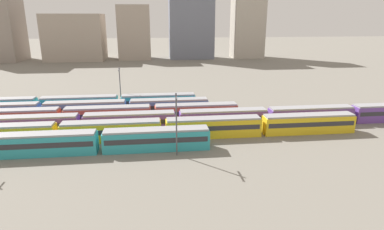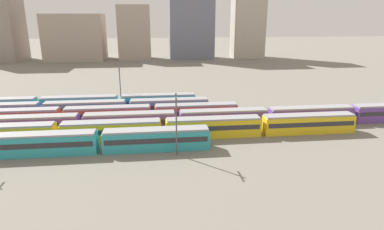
{
  "view_description": "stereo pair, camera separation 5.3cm",
  "coord_description": "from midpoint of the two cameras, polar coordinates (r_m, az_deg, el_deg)",
  "views": [
    {
      "loc": [
        26.06,
        -52.76,
        21.92
      ],
      "look_at": [
        33.84,
        13.0,
        2.04
      ],
      "focal_mm": 30.68,
      "sensor_mm": 36.0,
      "label": 1
    },
    {
      "loc": [
        26.11,
        -52.77,
        21.92
      ],
      "look_at": [
        33.84,
        13.0,
        2.04
      ],
      "focal_mm": 30.68,
      "sensor_mm": 36.0,
      "label": 2
    }
  ],
  "objects": [
    {
      "name": "ground_plane",
      "position": [
        74.07,
        -26.99,
        -2.39
      ],
      "size": [
        600.0,
        600.0,
        0.0
      ],
      "primitive_type": "plane",
      "color": "slate"
    },
    {
      "name": "distant_building_4",
      "position": [
        188.12,
        9.74,
        16.14
      ],
      "size": [
        16.61,
        13.18,
        41.6
      ],
      "primitive_type": "cube",
      "color": "#B2A899",
      "rests_on": "ground_plane"
    },
    {
      "name": "train_track_1",
      "position": [
        61.34,
        -4.97,
        -2.4
      ],
      "size": [
        74.7,
        3.06,
        3.75
      ],
      "color": "yellow",
      "rests_on": "ground_plane"
    },
    {
      "name": "train_track_3",
      "position": [
        71.92,
        -14.37,
        0.01
      ],
      "size": [
        55.8,
        3.06,
        3.75
      ],
      "color": "#BC4C38",
      "rests_on": "ground_plane"
    },
    {
      "name": "train_track_0",
      "position": [
        59.47,
        -24.73,
        -4.56
      ],
      "size": [
        55.8,
        3.06,
        3.75
      ],
      "color": "teal",
      "rests_on": "ground_plane"
    },
    {
      "name": "distant_building_3",
      "position": [
        181.99,
        -0.11,
        16.73
      ],
      "size": [
        23.46,
        13.44,
        44.0
      ],
      "primitive_type": "cube",
      "color": "slate",
      "rests_on": "ground_plane"
    },
    {
      "name": "train_track_4",
      "position": [
        77.81,
        -18.01,
        0.97
      ],
      "size": [
        55.8,
        3.06,
        3.75
      ],
      "color": "#4C70BC",
      "rests_on": "ground_plane"
    },
    {
      "name": "distant_building_2",
      "position": [
        181.2,
        -9.96,
        13.94
      ],
      "size": [
        16.63,
        14.78,
        27.83
      ],
      "primitive_type": "cube",
      "color": "#A89989",
      "rests_on": "ground_plane"
    },
    {
      "name": "train_track_5",
      "position": [
        83.22,
        -18.94,
        1.87
      ],
      "size": [
        55.8,
        3.06,
        3.75
      ],
      "color": "teal",
      "rests_on": "ground_plane"
    },
    {
      "name": "catenary_pole_1",
      "position": [
        83.92,
        -12.36,
        5.1
      ],
      "size": [
        0.24,
        3.2,
        10.08
      ],
      "color": "#4C4C51",
      "rests_on": "ground_plane"
    },
    {
      "name": "catenary_pole_0",
      "position": [
        52.61,
        -2.71,
        -1.15
      ],
      "size": [
        0.24,
        3.2,
        10.49
      ],
      "color": "#4C4C51",
      "rests_on": "ground_plane"
    },
    {
      "name": "distant_building_1",
      "position": [
        185.4,
        -19.59,
        12.62
      ],
      "size": [
        29.19,
        21.13,
        23.39
      ],
      "primitive_type": "cube",
      "color": "#A89989",
      "rests_on": "ground_plane"
    },
    {
      "name": "train_track_2",
      "position": [
        70.26,
        13.02,
        -0.28
      ],
      "size": [
        112.5,
        3.06,
        3.75
      ],
      "color": "#6B429E",
      "rests_on": "ground_plane"
    }
  ]
}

